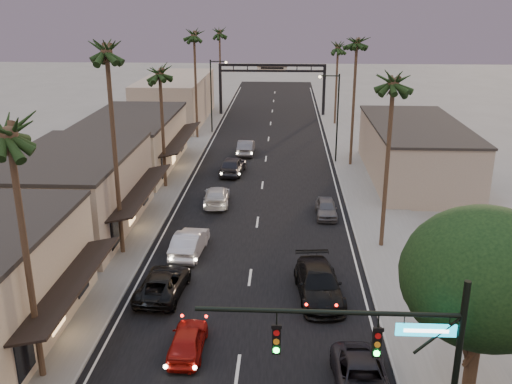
# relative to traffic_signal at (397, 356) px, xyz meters

# --- Properties ---
(ground) EXTENTS (200.00, 200.00, 0.00)m
(ground) POSITION_rel_traffic_signal_xyz_m (-5.69, 36.00, -5.08)
(ground) COLOR slate
(ground) RESTS_ON ground
(road) EXTENTS (14.00, 120.00, 0.02)m
(road) POSITION_rel_traffic_signal_xyz_m (-5.69, 41.00, -5.08)
(road) COLOR black
(road) RESTS_ON ground
(sidewalk_left) EXTENTS (5.00, 92.00, 0.12)m
(sidewalk_left) POSITION_rel_traffic_signal_xyz_m (-15.19, 48.00, -5.02)
(sidewalk_left) COLOR slate
(sidewalk_left) RESTS_ON ground
(sidewalk_right) EXTENTS (5.00, 92.00, 0.12)m
(sidewalk_right) POSITION_rel_traffic_signal_xyz_m (3.81, 48.00, -5.02)
(sidewalk_right) COLOR slate
(sidewalk_right) RESTS_ON ground
(storefront_mid) EXTENTS (8.00, 14.00, 5.50)m
(storefront_mid) POSITION_rel_traffic_signal_xyz_m (-18.69, 22.00, -2.33)
(storefront_mid) COLOR gray
(storefront_mid) RESTS_ON ground
(storefront_far) EXTENTS (8.00, 16.00, 5.00)m
(storefront_far) POSITION_rel_traffic_signal_xyz_m (-18.69, 38.00, -2.58)
(storefront_far) COLOR tan
(storefront_far) RESTS_ON ground
(storefront_dist) EXTENTS (8.00, 20.00, 6.00)m
(storefront_dist) POSITION_rel_traffic_signal_xyz_m (-18.69, 61.00, -2.08)
(storefront_dist) COLOR gray
(storefront_dist) RESTS_ON ground
(building_right) EXTENTS (8.00, 18.00, 5.00)m
(building_right) POSITION_rel_traffic_signal_xyz_m (8.31, 36.00, -2.58)
(building_right) COLOR gray
(building_right) RESTS_ON ground
(traffic_signal) EXTENTS (8.51, 0.22, 7.80)m
(traffic_signal) POSITION_rel_traffic_signal_xyz_m (0.00, 0.00, 0.00)
(traffic_signal) COLOR black
(traffic_signal) RESTS_ON ground
(corner_tree) EXTENTS (6.20, 6.20, 8.80)m
(corner_tree) POSITION_rel_traffic_signal_xyz_m (3.79, 3.45, 0.90)
(corner_tree) COLOR #38281C
(corner_tree) RESTS_ON ground
(arch) EXTENTS (15.20, 0.40, 7.27)m
(arch) POSITION_rel_traffic_signal_xyz_m (-5.69, 66.00, 0.45)
(arch) COLOR black
(arch) RESTS_ON ground
(streetlight_right) EXTENTS (2.13, 0.30, 9.00)m
(streetlight_right) POSITION_rel_traffic_signal_xyz_m (1.23, 41.00, 0.25)
(streetlight_right) COLOR black
(streetlight_right) RESTS_ON ground
(streetlight_left) EXTENTS (2.13, 0.30, 9.00)m
(streetlight_left) POSITION_rel_traffic_signal_xyz_m (-12.61, 54.00, 0.25)
(streetlight_left) COLOR black
(streetlight_left) RESTS_ON ground
(palm_la) EXTENTS (3.20, 3.20, 13.20)m
(palm_la) POSITION_rel_traffic_signal_xyz_m (-14.29, 5.00, 6.36)
(palm_la) COLOR #38281C
(palm_la) RESTS_ON ground
(palm_lb) EXTENTS (3.20, 3.20, 15.20)m
(palm_lb) POSITION_rel_traffic_signal_xyz_m (-14.29, 18.00, 8.30)
(palm_lb) COLOR #38281C
(palm_lb) RESTS_ON ground
(palm_lc) EXTENTS (3.20, 3.20, 12.20)m
(palm_lc) POSITION_rel_traffic_signal_xyz_m (-14.29, 32.00, 5.39)
(palm_lc) COLOR #38281C
(palm_lc) RESTS_ON ground
(palm_ld) EXTENTS (3.20, 3.20, 14.20)m
(palm_ld) POSITION_rel_traffic_signal_xyz_m (-14.29, 51.00, 7.33)
(palm_ld) COLOR #38281C
(palm_ld) RESTS_ON ground
(palm_ra) EXTENTS (3.20, 3.20, 13.20)m
(palm_ra) POSITION_rel_traffic_signal_xyz_m (2.91, 20.00, 6.36)
(palm_ra) COLOR #38281C
(palm_ra) RESTS_ON ground
(palm_rb) EXTENTS (3.20, 3.20, 14.20)m
(palm_rb) POSITION_rel_traffic_signal_xyz_m (2.91, 40.00, 7.33)
(palm_rb) COLOR #38281C
(palm_rb) RESTS_ON ground
(palm_rc) EXTENTS (3.20, 3.20, 12.20)m
(palm_rc) POSITION_rel_traffic_signal_xyz_m (2.91, 60.00, 5.39)
(palm_rc) COLOR #38281C
(palm_rc) RESTS_ON ground
(palm_far) EXTENTS (3.20, 3.20, 13.20)m
(palm_far) POSITION_rel_traffic_signal_xyz_m (-13.99, 74.00, 6.36)
(palm_far) COLOR #38281C
(palm_far) RESTS_ON ground
(oncoming_red) EXTENTS (1.59, 3.93, 1.34)m
(oncoming_red) POSITION_rel_traffic_signal_xyz_m (-8.16, 7.17, -4.41)
(oncoming_red) COLOR maroon
(oncoming_red) RESTS_ON ground
(oncoming_pickup) EXTENTS (2.73, 5.25, 1.41)m
(oncoming_pickup) POSITION_rel_traffic_signal_xyz_m (-10.47, 12.67, -4.37)
(oncoming_pickup) COLOR black
(oncoming_pickup) RESTS_ON ground
(oncoming_silver) EXTENTS (2.07, 4.98, 1.60)m
(oncoming_silver) POSITION_rel_traffic_signal_xyz_m (-9.86, 18.17, -4.28)
(oncoming_silver) COLOR #A8A8AD
(oncoming_silver) RESTS_ON ground
(oncoming_white) EXTENTS (2.29, 5.02, 1.42)m
(oncoming_white) POSITION_rel_traffic_signal_xyz_m (-9.21, 27.84, -4.37)
(oncoming_white) COLOR #B1B1B1
(oncoming_white) RESTS_ON ground
(oncoming_dgrey) EXTENTS (2.57, 5.23, 1.72)m
(oncoming_dgrey) POSITION_rel_traffic_signal_xyz_m (-8.67, 36.39, -4.22)
(oncoming_dgrey) COLOR black
(oncoming_dgrey) RESTS_ON ground
(oncoming_grey_far) EXTENTS (1.69, 4.74, 1.56)m
(oncoming_grey_far) POSITION_rel_traffic_signal_xyz_m (-7.91, 43.81, -4.30)
(oncoming_grey_far) COLOR #535358
(oncoming_grey_far) RESTS_ON ground
(curbside_near) EXTENTS (2.44, 5.09, 1.40)m
(curbside_near) POSITION_rel_traffic_signal_xyz_m (-0.29, 4.60, -4.38)
(curbside_near) COLOR black
(curbside_near) RESTS_ON ground
(curbside_black) EXTENTS (2.96, 6.02, 1.69)m
(curbside_black) POSITION_rel_traffic_signal_xyz_m (-1.70, 12.82, -4.24)
(curbside_black) COLOR black
(curbside_black) RESTS_ON ground
(curbside_grey) EXTENTS (1.57, 3.90, 1.33)m
(curbside_grey) POSITION_rel_traffic_signal_xyz_m (-0.45, 25.54, -4.42)
(curbside_grey) COLOR #4C4D51
(curbside_grey) RESTS_ON ground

